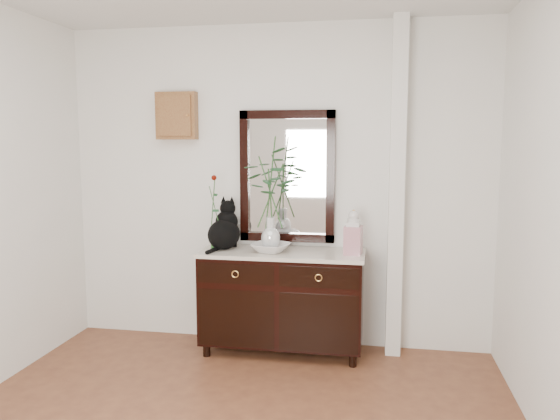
% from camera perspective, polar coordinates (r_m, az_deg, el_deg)
% --- Properties ---
extents(wall_back, '(3.60, 0.04, 2.70)m').
position_cam_1_polar(wall_back, '(4.62, -0.46, 2.41)').
color(wall_back, silver).
rests_on(wall_back, ground).
extents(pilaster, '(0.12, 0.20, 2.70)m').
position_cam_1_polar(pilaster, '(4.46, 12.09, 2.09)').
color(pilaster, silver).
rests_on(pilaster, ground).
extents(sideboard, '(1.33, 0.52, 0.82)m').
position_cam_1_polar(sideboard, '(4.52, 0.23, -9.02)').
color(sideboard, black).
rests_on(sideboard, ground).
extents(wall_mirror, '(0.80, 0.06, 1.10)m').
position_cam_1_polar(wall_mirror, '(4.58, 0.74, 3.50)').
color(wall_mirror, black).
rests_on(wall_mirror, wall_back).
extents(key_cabinet, '(0.35, 0.10, 0.40)m').
position_cam_1_polar(key_cabinet, '(4.80, -10.74, 9.64)').
color(key_cabinet, brown).
rests_on(key_cabinet, wall_back).
extents(cat, '(0.34, 0.40, 0.41)m').
position_cam_1_polar(cat, '(4.52, -5.89, -1.52)').
color(cat, black).
rests_on(cat, sideboard).
extents(lotus_bowl, '(0.37, 0.37, 0.07)m').
position_cam_1_polar(lotus_bowl, '(4.39, -0.99, -3.96)').
color(lotus_bowl, silver).
rests_on(lotus_bowl, sideboard).
extents(vase_branches, '(0.52, 0.52, 0.92)m').
position_cam_1_polar(vase_branches, '(4.32, -1.00, 1.80)').
color(vase_branches, silver).
rests_on(vase_branches, lotus_bowl).
extents(bud_vase_rose, '(0.08, 0.08, 0.62)m').
position_cam_1_polar(bud_vase_rose, '(4.49, -7.00, -0.19)').
color(bud_vase_rose, '#296329').
rests_on(bud_vase_rose, sideboard).
extents(ginger_jar, '(0.15, 0.15, 0.36)m').
position_cam_1_polar(ginger_jar, '(4.31, 7.67, -2.28)').
color(ginger_jar, silver).
rests_on(ginger_jar, sideboard).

